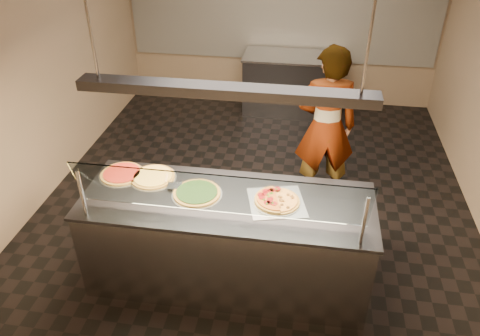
% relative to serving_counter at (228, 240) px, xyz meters
% --- Properties ---
extents(ground, '(5.00, 6.00, 0.02)m').
position_rel_serving_counter_xyz_m(ground, '(0.10, 1.30, -0.48)').
color(ground, black).
rests_on(ground, ground).
extents(wall_back, '(5.00, 0.02, 3.00)m').
position_rel_serving_counter_xyz_m(wall_back, '(0.10, 4.31, 1.03)').
color(wall_back, '#9A7E63').
rests_on(wall_back, ground).
extents(wall_front, '(5.00, 0.02, 3.00)m').
position_rel_serving_counter_xyz_m(wall_front, '(0.10, -1.71, 1.03)').
color(wall_front, '#9A7E63').
rests_on(wall_front, ground).
extents(wall_left, '(0.02, 6.00, 3.00)m').
position_rel_serving_counter_xyz_m(wall_left, '(-2.41, 1.30, 1.03)').
color(wall_left, '#9A7E63').
rests_on(wall_left, ground).
extents(tile_band, '(4.90, 0.02, 1.20)m').
position_rel_serving_counter_xyz_m(tile_band, '(0.10, 4.28, 0.83)').
color(tile_band, silver).
rests_on(tile_band, wall_back).
extents(serving_counter, '(2.57, 0.94, 0.93)m').
position_rel_serving_counter_xyz_m(serving_counter, '(0.00, 0.00, 0.00)').
color(serving_counter, '#B7B7BC').
rests_on(serving_counter, ground).
extents(sneeze_guard, '(2.33, 0.18, 0.54)m').
position_rel_serving_counter_xyz_m(sneeze_guard, '(0.00, -0.34, 0.76)').
color(sneeze_guard, '#B7B7BC').
rests_on(sneeze_guard, serving_counter).
extents(perforated_tray, '(0.57, 0.57, 0.01)m').
position_rel_serving_counter_xyz_m(perforated_tray, '(0.43, 0.03, 0.47)').
color(perforated_tray, silver).
rests_on(perforated_tray, serving_counter).
extents(half_pizza_pepperoni, '(0.28, 0.42, 0.05)m').
position_rel_serving_counter_xyz_m(half_pizza_pepperoni, '(0.34, 0.03, 0.50)').
color(half_pizza_pepperoni, brown).
rests_on(half_pizza_pepperoni, perforated_tray).
extents(half_pizza_sausage, '(0.28, 0.42, 0.04)m').
position_rel_serving_counter_xyz_m(half_pizza_sausage, '(0.52, 0.03, 0.49)').
color(half_pizza_sausage, brown).
rests_on(half_pizza_sausage, perforated_tray).
extents(pizza_spinach, '(0.45, 0.45, 0.03)m').
position_rel_serving_counter_xyz_m(pizza_spinach, '(-0.28, 0.04, 0.48)').
color(pizza_spinach, silver).
rests_on(pizza_spinach, serving_counter).
extents(pizza_cheese, '(0.44, 0.44, 0.03)m').
position_rel_serving_counter_xyz_m(pizza_cheese, '(-0.74, 0.23, 0.48)').
color(pizza_cheese, silver).
rests_on(pizza_cheese, serving_counter).
extents(pizza_tomato, '(0.42, 0.42, 0.03)m').
position_rel_serving_counter_xyz_m(pizza_tomato, '(-1.05, 0.23, 0.48)').
color(pizza_tomato, silver).
rests_on(pizza_tomato, serving_counter).
extents(pizza_spatula, '(0.20, 0.23, 0.02)m').
position_rel_serving_counter_xyz_m(pizza_spatula, '(-0.56, 0.16, 0.49)').
color(pizza_spatula, '#B7B7BC').
rests_on(pizza_spatula, pizza_spinach).
extents(prep_table, '(1.54, 0.74, 0.93)m').
position_rel_serving_counter_xyz_m(prep_table, '(0.35, 3.85, 0.00)').
color(prep_table, '#37373C').
rests_on(prep_table, ground).
extents(worker, '(0.75, 0.55, 1.88)m').
position_rel_serving_counter_xyz_m(worker, '(0.85, 1.49, 0.47)').
color(worker, '#3B3440').
rests_on(worker, ground).
extents(heat_lamp_housing, '(2.30, 0.18, 0.08)m').
position_rel_serving_counter_xyz_m(heat_lamp_housing, '(0.00, 0.00, 1.48)').
color(heat_lamp_housing, '#37373C').
rests_on(heat_lamp_housing, ceiling).
extents(lamp_rod_left, '(0.02, 0.02, 1.01)m').
position_rel_serving_counter_xyz_m(lamp_rod_left, '(-1.00, 0.00, 2.03)').
color(lamp_rod_left, '#B7B7BC').
rests_on(lamp_rod_left, ceiling).
extents(lamp_rod_right, '(0.02, 0.02, 1.01)m').
position_rel_serving_counter_xyz_m(lamp_rod_right, '(1.00, 0.00, 2.03)').
color(lamp_rod_right, '#B7B7BC').
rests_on(lamp_rod_right, ceiling).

